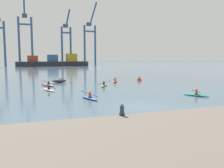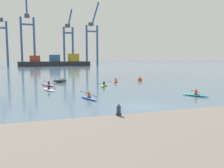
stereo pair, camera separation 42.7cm
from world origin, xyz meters
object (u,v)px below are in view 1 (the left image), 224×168
(channel_buoy, at_px, (139,79))
(kayak_lime, at_px, (104,85))
(kayak_white, at_px, (49,90))
(kayak_teal, at_px, (196,95))
(gantry_crane_east_mid, at_px, (66,39))
(gantry_crane_west_mid, at_px, (25,33))
(kayak_red, at_px, (115,81))
(seated_onlooker, at_px, (122,110))
(capsized_dinghy, at_px, (59,81))
(kayak_magenta, at_px, (48,85))
(container_barge, at_px, (53,62))
(gantry_crane_east, at_px, (90,37))
(kayak_blue, at_px, (90,98))

(channel_buoy, height_order, kayak_lime, channel_buoy)
(kayak_white, height_order, kayak_teal, kayak_white)
(gantry_crane_east_mid, xyz_separation_m, kayak_teal, (-2.94, -123.02, -15.76))
(gantry_crane_west_mid, bearing_deg, kayak_red, -80.78)
(seated_onlooker, bearing_deg, kayak_white, 100.22)
(capsized_dinghy, xyz_separation_m, kayak_magenta, (-2.45, -5.18, -0.18))
(container_barge, distance_m, gantry_crane_east, 29.06)
(capsized_dinghy, bearing_deg, gantry_crane_east, 72.56)
(kayak_teal, bearing_deg, gantry_crane_west_mid, 99.45)
(gantry_crane_east, xyz_separation_m, kayak_lime, (-25.29, -108.94, -17.11))
(gantry_crane_west_mid, distance_m, kayak_magenta, 107.15)
(seated_onlooker, bearing_deg, gantry_crane_east, 76.74)
(kayak_magenta, relative_size, seated_onlooker, 3.50)
(kayak_blue, distance_m, kayak_magenta, 14.96)
(kayak_white, distance_m, kayak_magenta, 5.81)
(kayak_blue, bearing_deg, kayak_red, 61.17)
(kayak_blue, height_order, kayak_lime, kayak_blue)
(kayak_lime, bearing_deg, gantry_crane_east_mid, 84.46)
(gantry_crane_west_mid, relative_size, kayak_white, 11.26)
(gantry_crane_east_mid, bearing_deg, gantry_crane_west_mid, -177.98)
(gantry_crane_west_mid, xyz_separation_m, kayak_magenta, (3.91, -105.49, -18.33))
(container_barge, relative_size, gantry_crane_east_mid, 1.25)
(gantry_crane_west_mid, xyz_separation_m, seated_onlooker, (7.05, -130.87, -17.48))
(gantry_crane_west_mid, height_order, gantry_crane_east, gantry_crane_west_mid)
(kayak_blue, bearing_deg, kayak_magenta, 103.39)
(kayak_teal, bearing_deg, kayak_white, 147.05)
(gantry_crane_east, relative_size, capsized_dinghy, 13.40)
(kayak_white, xyz_separation_m, seated_onlooker, (3.53, -19.58, 0.85))
(gantry_crane_west_mid, relative_size, capsized_dinghy, 14.47)
(gantry_crane_east_mid, height_order, seated_onlooker, gantry_crane_east_mid)
(seated_onlooker, bearing_deg, kayak_blue, 88.29)
(channel_buoy, distance_m, seated_onlooker, 32.79)
(kayak_red, relative_size, seated_onlooker, 3.68)
(kayak_lime, bearing_deg, gantry_crane_east, 76.93)
(gantry_crane_east, distance_m, kayak_red, 106.83)
(gantry_crane_west_mid, bearing_deg, container_barge, -27.73)
(kayak_teal, bearing_deg, container_barge, 93.01)
(kayak_lime, bearing_deg, kayak_magenta, 159.95)
(gantry_crane_west_mid, xyz_separation_m, gantry_crane_east_mid, (23.29, 0.82, -2.57))
(kayak_red, bearing_deg, gantry_crane_west_mid, 99.22)
(kayak_red, xyz_separation_m, kayak_magenta, (-12.83, -2.45, 0.00))
(kayak_magenta, bearing_deg, channel_buoy, 10.90)
(gantry_crane_west_mid, bearing_deg, channel_buoy, -77.58)
(capsized_dinghy, distance_m, kayak_teal, 25.97)
(kayak_lime, bearing_deg, kayak_teal, -60.39)
(channel_buoy, xyz_separation_m, kayak_red, (-5.71, -1.12, -0.19))
(gantry_crane_east_mid, distance_m, gantry_crane_east, 14.74)
(kayak_blue, distance_m, kayak_teal, 13.15)
(gantry_crane_west_mid, height_order, gantry_crane_east_mid, gantry_crane_west_mid)
(container_barge, height_order, gantry_crane_east_mid, gantry_crane_east_mid)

